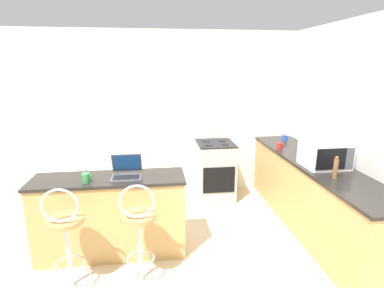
{
  "coord_description": "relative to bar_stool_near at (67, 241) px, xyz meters",
  "views": [
    {
      "loc": [
        -0.17,
        -2.44,
        2.06
      ],
      "look_at": [
        0.34,
        1.56,
        1.01
      ],
      "focal_mm": 28.0,
      "sensor_mm": 36.0,
      "label": 1
    }
  ],
  "objects": [
    {
      "name": "ground_plane",
      "position": [
        1.0,
        -0.12,
        -0.5
      ],
      "size": [
        20.0,
        20.0,
        0.0
      ],
      "primitive_type": "plane",
      "color": "beige"
    },
    {
      "name": "wall_back",
      "position": [
        1.0,
        2.19,
        0.8
      ],
      "size": [
        12.0,
        0.06,
        2.6
      ],
      "color": "silver",
      "rests_on": "ground_plane"
    },
    {
      "name": "breakfast_bar",
      "position": [
        0.33,
        0.53,
        -0.05
      ],
      "size": [
        1.63,
        0.49,
        0.91
      ],
      "color": "tan",
      "rests_on": "ground_plane"
    },
    {
      "name": "counter_right",
      "position": [
        2.82,
        0.77,
        -0.05
      ],
      "size": [
        0.62,
        2.81,
        0.91
      ],
      "color": "tan",
      "rests_on": "ground_plane"
    },
    {
      "name": "bar_stool_near",
      "position": [
        0.0,
        0.0,
        0.0
      ],
      "size": [
        0.4,
        0.4,
        1.06
      ],
      "color": "silver",
      "rests_on": "ground_plane"
    },
    {
      "name": "bar_stool_far",
      "position": [
        0.66,
        0.0,
        0.0
      ],
      "size": [
        0.4,
        0.4,
        1.06
      ],
      "color": "silver",
      "rests_on": "ground_plane"
    },
    {
      "name": "laptop",
      "position": [
        0.52,
        0.55,
        0.47
      ],
      "size": [
        0.32,
        0.3,
        0.23
      ],
      "color": "#47474C",
      "rests_on": "breakfast_bar"
    },
    {
      "name": "microwave",
      "position": [
        2.81,
        0.58,
        0.56
      ],
      "size": [
        0.49,
        0.4,
        0.31
      ],
      "color": "white",
      "rests_on": "counter_right"
    },
    {
      "name": "stove_range",
      "position": [
        1.77,
        1.84,
        -0.05
      ],
      "size": [
        0.57,
        0.6,
        0.92
      ],
      "color": "#9EA3A8",
      "rests_on": "ground_plane"
    },
    {
      "name": "mug_red",
      "position": [
        2.61,
        1.39,
        0.45
      ],
      "size": [
        0.1,
        0.08,
        0.09
      ],
      "color": "red",
      "rests_on": "counter_right"
    },
    {
      "name": "mug_blue",
      "position": [
        2.88,
        1.82,
        0.46
      ],
      "size": [
        0.1,
        0.08,
        0.1
      ],
      "color": "#2D51AD",
      "rests_on": "counter_right"
    },
    {
      "name": "mug_green",
      "position": [
        0.13,
        0.41,
        0.46
      ],
      "size": [
        0.1,
        0.08,
        0.1
      ],
      "color": "#338447",
      "rests_on": "breakfast_bar"
    },
    {
      "name": "mug_white",
      "position": [
        2.87,
        0.97,
        0.45
      ],
      "size": [
        0.09,
        0.07,
        0.09
      ],
      "color": "white",
      "rests_on": "counter_right"
    },
    {
      "name": "wine_glass_short",
      "position": [
        0.09,
        0.54,
        0.5
      ],
      "size": [
        0.07,
        0.07,
        0.13
      ],
      "color": "silver",
      "rests_on": "breakfast_bar"
    },
    {
      "name": "pepper_mill",
      "position": [
        2.71,
        0.2,
        0.52
      ],
      "size": [
        0.05,
        0.05,
        0.25
      ],
      "color": "brown",
      "rests_on": "counter_right"
    },
    {
      "name": "storage_jar",
      "position": [
        2.82,
        1.12,
        0.5
      ],
      "size": [
        0.12,
        0.12,
        0.19
      ],
      "color": "silver",
      "rests_on": "counter_right"
    }
  ]
}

